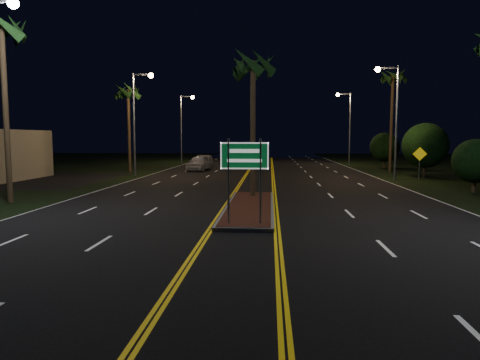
# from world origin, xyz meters

# --- Properties ---
(ground) EXTENTS (120.00, 120.00, 0.00)m
(ground) POSITION_xyz_m (0.00, 0.00, 0.00)
(ground) COLOR black
(ground) RESTS_ON ground
(median_island) EXTENTS (2.25, 10.25, 0.17)m
(median_island) POSITION_xyz_m (0.00, 7.00, 0.08)
(median_island) COLOR gray
(median_island) RESTS_ON ground
(highway_sign) EXTENTS (1.80, 0.08, 3.20)m
(highway_sign) POSITION_xyz_m (0.00, 2.80, 2.40)
(highway_sign) COLOR gray
(highway_sign) RESTS_ON ground
(streetlight_left_mid) EXTENTS (1.91, 0.44, 9.00)m
(streetlight_left_mid) POSITION_xyz_m (-10.61, 24.00, 5.66)
(streetlight_left_mid) COLOR gray
(streetlight_left_mid) RESTS_ON ground
(streetlight_left_far) EXTENTS (1.91, 0.44, 9.00)m
(streetlight_left_far) POSITION_xyz_m (-10.61, 44.00, 5.66)
(streetlight_left_far) COLOR gray
(streetlight_left_far) RESTS_ON ground
(streetlight_right_mid) EXTENTS (1.91, 0.44, 9.00)m
(streetlight_right_mid) POSITION_xyz_m (10.61, 22.00, 5.66)
(streetlight_right_mid) COLOR gray
(streetlight_right_mid) RESTS_ON ground
(streetlight_right_far) EXTENTS (1.91, 0.44, 9.00)m
(streetlight_right_far) POSITION_xyz_m (10.61, 42.00, 5.66)
(streetlight_right_far) COLOR gray
(streetlight_right_far) RESTS_ON ground
(palm_median) EXTENTS (2.40, 2.40, 8.30)m
(palm_median) POSITION_xyz_m (0.00, 10.50, 7.28)
(palm_median) COLOR #382819
(palm_median) RESTS_ON ground
(palm_left_near) EXTENTS (2.40, 2.40, 9.80)m
(palm_left_near) POSITION_xyz_m (-12.50, 8.00, 8.68)
(palm_left_near) COLOR #382819
(palm_left_near) RESTS_ON ground
(palm_left_far) EXTENTS (2.40, 2.40, 8.80)m
(palm_left_far) POSITION_xyz_m (-12.80, 28.00, 7.75)
(palm_left_far) COLOR #382819
(palm_left_far) RESTS_ON ground
(palm_right_far) EXTENTS (2.40, 2.40, 10.30)m
(palm_right_far) POSITION_xyz_m (12.80, 30.00, 9.14)
(palm_right_far) COLOR #382819
(palm_right_far) RESTS_ON ground
(shrub_near) EXTENTS (2.70, 2.70, 3.30)m
(shrub_near) POSITION_xyz_m (13.50, 14.00, 1.95)
(shrub_near) COLOR #382819
(shrub_near) RESTS_ON ground
(shrub_mid) EXTENTS (3.78, 3.78, 4.62)m
(shrub_mid) POSITION_xyz_m (14.00, 24.00, 2.73)
(shrub_mid) COLOR #382819
(shrub_mid) RESTS_ON ground
(shrub_far) EXTENTS (3.24, 3.24, 3.96)m
(shrub_far) POSITION_xyz_m (13.80, 36.00, 2.34)
(shrub_far) COLOR #382819
(shrub_far) RESTS_ON ground
(car_near) EXTENTS (2.93, 5.70, 1.83)m
(car_near) POSITION_xyz_m (-6.39, 30.80, 0.91)
(car_near) COLOR silver
(car_near) RESTS_ON ground
(car_far) EXTENTS (2.15, 4.80, 1.58)m
(car_far) POSITION_xyz_m (-6.73, 36.17, 0.79)
(car_far) COLOR #9EA0A7
(car_far) RESTS_ON ground
(warning_sign) EXTENTS (1.10, 0.14, 2.62)m
(warning_sign) POSITION_xyz_m (13.00, 22.28, 1.72)
(warning_sign) COLOR gray
(warning_sign) RESTS_ON ground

